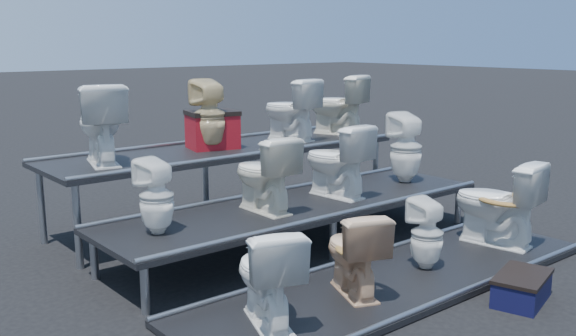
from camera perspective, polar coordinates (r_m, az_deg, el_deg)
ground at (r=6.59m, az=1.11°, el=-7.04°), size 80.00×80.00×0.00m
tier_front at (r=5.72m, az=9.74°, el=-9.83°), size 4.20×1.20×0.06m
tier_mid at (r=6.52m, az=1.12°, el=-5.13°), size 4.20×1.20×0.46m
tier_back at (r=7.48m, az=-5.37°, el=-1.45°), size 4.20×1.20×0.86m
toilet_0 at (r=4.65m, az=-1.88°, el=-9.44°), size 0.64×0.82×0.74m
toilet_1 at (r=5.21m, az=5.88°, el=-7.42°), size 0.63×0.78×0.70m
toilet_2 at (r=5.88m, az=12.24°, el=-5.72°), size 0.32×0.32×0.64m
toilet_3 at (r=6.71m, az=18.05°, el=-2.93°), size 0.61×0.91×0.86m
toilet_4 at (r=5.51m, az=-11.61°, el=-2.49°), size 0.34×0.35×0.65m
toilet_5 at (r=6.10m, az=-2.17°, el=-0.51°), size 0.42×0.73×0.74m
toilet_6 at (r=6.70m, az=4.30°, el=0.69°), size 0.48×0.78×0.77m
toilet_7 at (r=7.50m, az=10.44°, el=1.80°), size 0.44×0.45×0.80m
toilet_8 at (r=6.62m, az=-16.34°, el=3.79°), size 0.64×0.88×0.80m
toilet_9 at (r=7.22m, az=-6.99°, el=4.71°), size 0.38×0.39×0.79m
toilet_10 at (r=7.90m, az=0.17°, el=5.22°), size 0.53×0.79×0.76m
toilet_11 at (r=8.43m, az=4.37°, el=5.63°), size 0.64×0.85×0.77m
red_crate at (r=7.37m, az=-6.73°, el=3.23°), size 0.61×0.54×0.38m
step_stool at (r=5.58m, az=20.05°, el=-10.12°), size 0.64×0.48×0.20m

